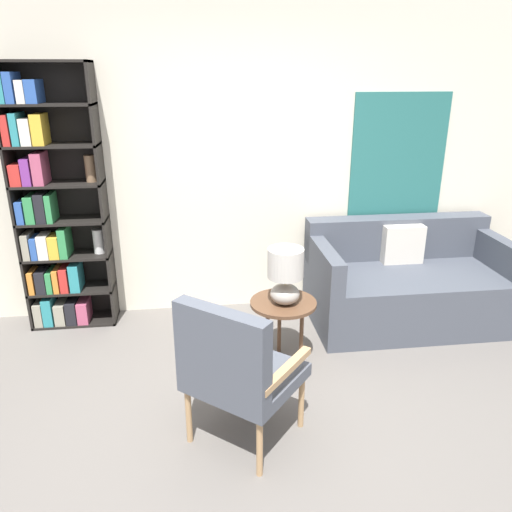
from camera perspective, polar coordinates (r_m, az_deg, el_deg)
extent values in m
plane|color=#66605B|center=(3.09, -1.37, -22.04)|extent=(14.00, 14.00, 0.00)
cube|color=silver|center=(4.36, -4.35, 10.71)|extent=(6.40, 0.06, 2.70)
cube|color=#286B66|center=(4.68, 15.94, 10.71)|extent=(0.86, 0.02, 1.12)
cube|color=black|center=(4.47, -25.67, 5.43)|extent=(0.02, 0.30, 2.16)
cube|color=black|center=(4.30, -17.00, 6.04)|extent=(0.02, 0.30, 2.16)
cube|color=black|center=(4.25, -23.38, 19.78)|extent=(0.70, 0.30, 0.02)
cube|color=black|center=(4.73, -19.75, -6.85)|extent=(0.70, 0.30, 0.02)
cube|color=black|center=(4.51, -21.01, 6.22)|extent=(0.70, 0.01, 2.16)
cube|color=black|center=(4.61, -20.20, -3.46)|extent=(0.70, 0.30, 0.02)
cube|color=gray|center=(4.74, -23.36, -5.82)|extent=(0.07, 0.23, 0.20)
cube|color=teal|center=(4.70, -22.49, -5.62)|extent=(0.08, 0.22, 0.24)
cube|color=gray|center=(4.70, -21.28, -5.87)|extent=(0.08, 0.24, 0.18)
cube|color=black|center=(4.66, -20.21, -5.85)|extent=(0.09, 0.21, 0.20)
cube|color=#B24C6B|center=(4.65, -19.03, -5.83)|extent=(0.09, 0.23, 0.19)
cube|color=black|center=(4.50, -20.67, 0.10)|extent=(0.70, 0.30, 0.02)
cube|color=orange|center=(4.61, -24.08, -2.57)|extent=(0.04, 0.19, 0.19)
cube|color=black|center=(4.58, -23.21, -2.58)|extent=(0.08, 0.18, 0.19)
cube|color=#338C4C|center=(4.59, -22.29, -2.48)|extent=(0.05, 0.24, 0.18)
cube|color=orange|center=(4.58, -21.65, -2.34)|extent=(0.04, 0.24, 0.20)
cube|color=red|center=(4.54, -20.90, -2.34)|extent=(0.06, 0.21, 0.21)
cube|color=teal|center=(4.52, -19.84, -2.09)|extent=(0.08, 0.23, 0.24)
cube|color=black|center=(4.41, -21.17, 3.83)|extent=(0.70, 0.30, 0.02)
cube|color=gray|center=(4.52, -24.54, 1.18)|extent=(0.06, 0.22, 0.21)
cube|color=#2D56A8|center=(4.49, -23.81, 0.98)|extent=(0.05, 0.20, 0.18)
cube|color=silver|center=(4.46, -22.99, 1.10)|extent=(0.08, 0.18, 0.20)
cube|color=gold|center=(4.44, -21.94, 1.08)|extent=(0.08, 0.18, 0.19)
cube|color=#338C4C|center=(4.44, -20.96, 1.64)|extent=(0.06, 0.24, 0.25)
cylinder|color=white|center=(4.41, -17.52, 1.64)|extent=(0.09, 0.09, 0.21)
cube|color=black|center=(4.34, -21.68, 7.69)|extent=(0.70, 0.30, 0.02)
cube|color=#2D56A8|center=(4.42, -25.15, 4.65)|extent=(0.06, 0.19, 0.18)
cube|color=#338C4C|center=(4.42, -24.14, 5.06)|extent=(0.07, 0.25, 0.22)
cube|color=black|center=(4.40, -23.13, 5.26)|extent=(0.08, 0.25, 0.24)
cube|color=#338C4C|center=(4.37, -22.33, 5.21)|extent=(0.05, 0.23, 0.23)
cube|color=black|center=(4.29, -22.22, 11.66)|extent=(0.70, 0.30, 0.02)
cube|color=red|center=(4.35, -25.60, 8.41)|extent=(0.08, 0.17, 0.16)
cube|color=#7A338C|center=(4.35, -24.49, 8.87)|extent=(0.07, 0.23, 0.21)
cube|color=#B24C6B|center=(4.32, -23.41, 9.23)|extent=(0.08, 0.24, 0.25)
cylinder|color=#8C6B4C|center=(4.26, -18.37, 9.48)|extent=(0.09, 0.09, 0.21)
cube|color=black|center=(4.26, -22.78, 15.71)|extent=(0.70, 0.30, 0.02)
cube|color=red|center=(4.31, -26.49, 12.76)|extent=(0.05, 0.17, 0.23)
cube|color=teal|center=(4.32, -25.51, 13.01)|extent=(0.05, 0.25, 0.24)
cube|color=silver|center=(4.27, -24.66, 12.78)|extent=(0.08, 0.17, 0.20)
cube|color=gold|center=(4.26, -23.44, 13.16)|extent=(0.08, 0.22, 0.23)
cube|color=teal|center=(4.31, -26.96, 16.68)|extent=(0.06, 0.22, 0.21)
cube|color=#2D56A8|center=(4.30, -26.02, 16.91)|extent=(0.06, 0.25, 0.22)
cube|color=silver|center=(4.28, -24.98, 16.67)|extent=(0.06, 0.24, 0.17)
cube|color=#2D56A8|center=(4.26, -23.99, 16.83)|extent=(0.08, 0.24, 0.17)
cylinder|color=tan|center=(3.19, 5.20, -16.19)|extent=(0.04, 0.04, 0.37)
cylinder|color=tan|center=(3.40, -2.37, -13.55)|extent=(0.04, 0.04, 0.37)
cylinder|color=tan|center=(2.87, 0.41, -21.06)|extent=(0.04, 0.04, 0.37)
cylinder|color=tan|center=(3.10, -7.70, -17.60)|extent=(0.04, 0.04, 0.37)
cube|color=#4C515B|center=(3.00, -1.16, -13.60)|extent=(0.80, 0.80, 0.08)
cube|color=#4C515B|center=(2.69, -3.97, -10.87)|extent=(0.50, 0.45, 0.49)
cube|color=tan|center=(2.81, 3.47, -12.87)|extent=(0.36, 0.42, 0.04)
cube|color=tan|center=(3.06, -5.39, -9.85)|extent=(0.36, 0.42, 0.04)
cube|color=#474C56|center=(4.56, 16.95, -4.39)|extent=(1.67, 0.92, 0.47)
cube|color=#474C56|center=(4.72, 15.76, 2.11)|extent=(1.67, 0.20, 0.38)
cube|color=#474C56|center=(4.17, 7.72, -0.53)|extent=(0.12, 0.92, 0.27)
cube|color=#474C56|center=(4.80, 25.87, 0.36)|extent=(0.12, 0.92, 0.27)
cube|color=beige|center=(4.59, 16.44, 1.29)|extent=(0.36, 0.12, 0.34)
cylinder|color=brown|center=(3.65, 3.14, -5.39)|extent=(0.49, 0.49, 0.03)
cylinder|color=brown|center=(3.89, 2.68, -7.83)|extent=(0.03, 0.03, 0.48)
cylinder|color=brown|center=(3.69, 1.31, -9.55)|extent=(0.03, 0.03, 0.48)
cylinder|color=brown|center=(3.73, 5.20, -9.27)|extent=(0.03, 0.03, 0.48)
ellipsoid|color=#A59E93|center=(3.59, 3.33, -4.35)|extent=(0.21, 0.21, 0.15)
cylinder|color=tan|center=(3.55, 3.36, -2.84)|extent=(0.02, 0.02, 0.06)
cylinder|color=beige|center=(3.50, 3.41, -0.80)|extent=(0.26, 0.26, 0.21)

